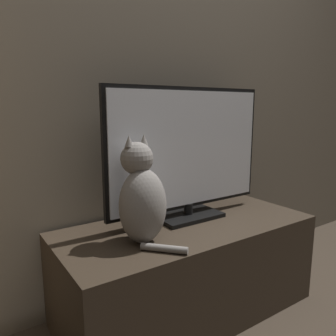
% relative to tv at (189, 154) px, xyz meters
% --- Properties ---
extents(wall_back, '(4.80, 0.05, 2.60)m').
position_rel_tv_xyz_m(wall_back, '(-0.06, 0.24, 0.53)').
color(wall_back, '#756B5B').
rests_on(wall_back, ground_plane).
extents(tv_stand, '(1.21, 0.54, 0.45)m').
position_rel_tv_xyz_m(tv_stand, '(-0.06, -0.08, -0.55)').
color(tv_stand, '#33281E').
rests_on(tv_stand, ground_plane).
extents(tv, '(0.88, 0.19, 0.64)m').
position_rel_tv_xyz_m(tv, '(0.00, 0.00, 0.00)').
color(tv, black).
rests_on(tv, tv_stand).
extents(cat, '(0.22, 0.31, 0.44)m').
position_rel_tv_xyz_m(cat, '(-0.34, -0.13, -0.14)').
color(cat, gray).
rests_on(cat, tv_stand).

